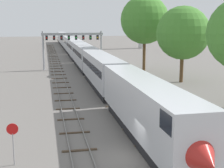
{
  "coord_description": "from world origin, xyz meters",
  "views": [
    {
      "loc": [
        -5.75,
        -20.83,
        9.36
      ],
      "look_at": [
        1.0,
        12.0,
        3.0
      ],
      "focal_mm": 52.6,
      "sensor_mm": 36.0,
      "label": 1
    }
  ],
  "objects_px": {
    "trackside_tree_left": "(183,33)",
    "trackside_tree_right": "(145,20)",
    "signal_gantry": "(73,41)",
    "stop_sign": "(13,138)",
    "passenger_train": "(74,48)"
  },
  "relations": [
    {
      "from": "trackside_tree_left",
      "to": "trackside_tree_right",
      "type": "xyz_separation_m",
      "value": [
        -2.54,
        11.73,
        2.05
      ]
    },
    {
      "from": "signal_gantry",
      "to": "stop_sign",
      "type": "relative_size",
      "value": 4.2
    },
    {
      "from": "signal_gantry",
      "to": "trackside_tree_left",
      "type": "height_order",
      "value": "trackside_tree_left"
    },
    {
      "from": "trackside_tree_right",
      "to": "trackside_tree_left",
      "type": "bearing_deg",
      "value": -77.8
    },
    {
      "from": "passenger_train",
      "to": "signal_gantry",
      "type": "height_order",
      "value": "signal_gantry"
    },
    {
      "from": "stop_sign",
      "to": "trackside_tree_right",
      "type": "xyz_separation_m",
      "value": [
        20.69,
        38.2,
        7.87
      ]
    },
    {
      "from": "signal_gantry",
      "to": "trackside_tree_right",
      "type": "relative_size",
      "value": 0.85
    },
    {
      "from": "passenger_train",
      "to": "trackside_tree_right",
      "type": "height_order",
      "value": "trackside_tree_right"
    },
    {
      "from": "passenger_train",
      "to": "signal_gantry",
      "type": "bearing_deg",
      "value": -95.99
    },
    {
      "from": "stop_sign",
      "to": "trackside_tree_right",
      "type": "height_order",
      "value": "trackside_tree_right"
    },
    {
      "from": "trackside_tree_left",
      "to": "stop_sign",
      "type": "bearing_deg",
      "value": -131.27
    },
    {
      "from": "stop_sign",
      "to": "trackside_tree_left",
      "type": "bearing_deg",
      "value": 48.73
    },
    {
      "from": "stop_sign",
      "to": "trackside_tree_left",
      "type": "height_order",
      "value": "trackside_tree_left"
    },
    {
      "from": "stop_sign",
      "to": "signal_gantry",
      "type": "bearing_deg",
      "value": 80.09
    },
    {
      "from": "passenger_train",
      "to": "stop_sign",
      "type": "height_order",
      "value": "passenger_train"
    }
  ]
}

